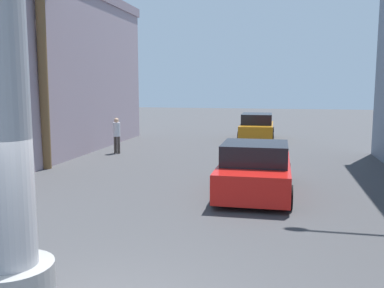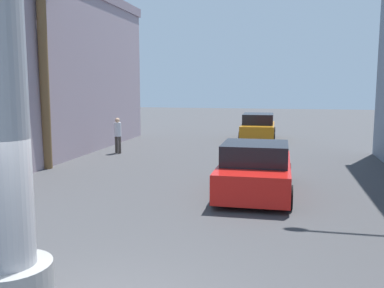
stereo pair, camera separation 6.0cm
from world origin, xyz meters
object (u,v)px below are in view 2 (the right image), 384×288
(car_far, at_px, (258,128))
(pedestrian_far_left, at_px, (118,133))
(car_lead, at_px, (255,170))
(palm_tree_mid_left, at_px, (44,35))

(car_far, bearing_deg, pedestrian_far_left, -133.77)
(car_lead, height_order, car_far, same)
(car_far, relative_size, palm_tree_mid_left, 0.52)
(car_lead, relative_size, pedestrian_far_left, 2.74)
(palm_tree_mid_left, xyz_separation_m, pedestrian_far_left, (1.13, 4.23, -4.11))
(palm_tree_mid_left, bearing_deg, pedestrian_far_left, 75.05)
(car_far, distance_m, pedestrian_far_left, 9.02)
(pedestrian_far_left, bearing_deg, car_far, 46.23)
(car_lead, relative_size, car_far, 1.09)
(car_far, xyz_separation_m, pedestrian_far_left, (-6.24, -6.51, 0.25))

